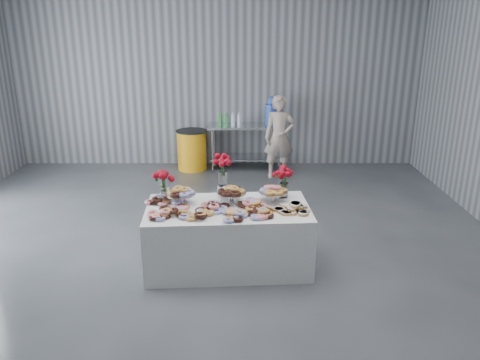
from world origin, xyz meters
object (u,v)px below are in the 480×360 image
object	(u,v)px
display_table	(228,237)
person	(279,137)
trash_barrel	(192,150)
prep_table	(246,139)
water_jug	(272,112)

from	to	relation	value
display_table	person	xyz separation A→B (m)	(0.88, 3.43, 0.40)
display_table	trash_barrel	bearing A→B (deg)	101.69
person	trash_barrel	world-z (taller)	person
prep_table	person	bearing A→B (deg)	-37.86
display_table	person	bearing A→B (deg)	75.68
display_table	water_jug	xyz separation A→B (m)	(0.77, 3.90, 0.77)
prep_table	water_jug	distance (m)	0.73
water_jug	trash_barrel	world-z (taller)	water_jug
display_table	person	world-z (taller)	person
prep_table	person	size ratio (longest dim) A/B	0.97
water_jug	person	size ratio (longest dim) A/B	0.36
prep_table	person	xyz separation A→B (m)	(0.61, -0.47, 0.15)
prep_table	water_jug	xyz separation A→B (m)	(0.50, -0.00, 0.53)
prep_table	water_jug	bearing A→B (deg)	-0.00
person	trash_barrel	bearing A→B (deg)	162.13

